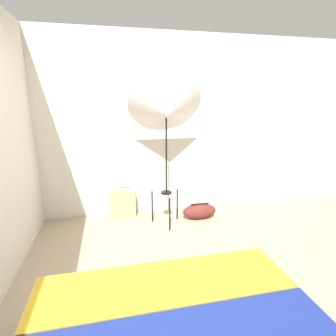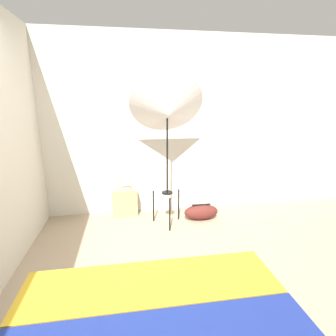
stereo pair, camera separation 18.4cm
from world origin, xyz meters
TOP-DOWN VIEW (x-y plane):
  - ground_plane at (0.00, 0.00)m, footprint 14.00×14.00m
  - wall_back at (0.00, 2.12)m, footprint 8.00×0.05m
  - photo_umbrella at (0.45, 1.60)m, footprint 0.95×0.77m
  - tote_bag at (-0.13, 1.96)m, footprint 0.37×0.14m
  - duffel_bag at (0.96, 1.66)m, footprint 0.50×0.22m

SIDE VIEW (x-z plane):
  - ground_plane at x=0.00m, z-range 0.00..0.00m
  - duffel_bag at x=0.96m, z-range 0.00..0.23m
  - tote_bag at x=-0.13m, z-range -0.09..0.50m
  - wall_back at x=0.00m, z-range 0.00..2.60m
  - photo_umbrella at x=0.45m, z-range 0.56..2.57m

